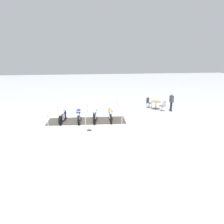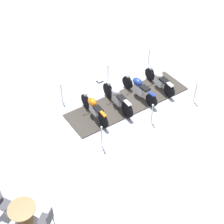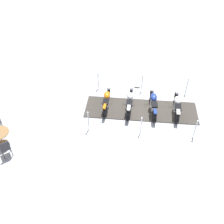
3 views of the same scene
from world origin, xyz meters
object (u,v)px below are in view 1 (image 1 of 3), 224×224
(stanchion_right_front, at_px, (48,125))
(cafe_table, at_px, (156,103))
(stanchion_right_rear, at_px, (122,123))
(stanchion_right_mid, at_px, (86,124))
(info_placard, at_px, (89,130))
(motorcycle_cream, at_px, (62,115))
(stanchion_left_front, at_px, (57,111))
(cafe_chair_near_table, at_px, (149,102))
(bystander_person, at_px, (172,101))
(motorcycle_chrome, at_px, (95,114))
(cafe_chair_across_table, at_px, (163,105))
(stanchion_left_mid, at_px, (88,111))
(stanchion_left_rear, at_px, (117,110))
(motorcycle_copper, at_px, (110,114))

(stanchion_right_front, distance_m, cafe_table, 9.77)
(stanchion_right_rear, bearing_deg, stanchion_right_mid, 176.39)
(stanchion_right_rear, height_order, cafe_table, stanchion_right_rear)
(info_placard, bearing_deg, stanchion_right_front, -7.74)
(motorcycle_cream, relative_size, stanchion_left_front, 1.98)
(info_placard, relative_size, cafe_chair_near_table, 0.34)
(info_placard, relative_size, bystander_person, 0.20)
(motorcycle_chrome, relative_size, stanchion_right_mid, 2.12)
(stanchion_right_front, xyz_separation_m, cafe_chair_across_table, (9.28, 3.28, 0.25))
(stanchion_left_mid, relative_size, cafe_table, 1.15)
(cafe_chair_near_table, relative_size, bystander_person, 0.59)
(stanchion_left_rear, xyz_separation_m, stanchion_right_mid, (-2.65, -3.10, 0.00))
(info_placard, distance_m, cafe_chair_across_table, 7.66)
(motorcycle_copper, bearing_deg, cafe_chair_near_table, 134.15)
(motorcycle_chrome, bearing_deg, cafe_chair_across_table, 112.90)
(motorcycle_chrome, relative_size, cafe_table, 2.56)
(stanchion_left_mid, bearing_deg, motorcycle_chrome, -73.93)
(stanchion_left_front, height_order, cafe_chair_near_table, stanchion_left_front)
(motorcycle_chrome, xyz_separation_m, bystander_person, (6.85, 1.78, 0.46))
(motorcycle_chrome, xyz_separation_m, motorcycle_copper, (1.19, -0.09, 0.00))
(motorcycle_copper, height_order, stanchion_left_front, stanchion_left_front)
(stanchion_right_front, distance_m, info_placard, 2.73)
(stanchion_right_rear, bearing_deg, cafe_chair_near_table, 54.74)
(stanchion_left_front, bearing_deg, motorcycle_cream, -71.75)
(stanchion_right_front, relative_size, info_placard, 3.20)
(motorcycle_chrome, relative_size, cafe_chair_across_table, 2.35)
(motorcycle_cream, bearing_deg, cafe_chair_near_table, 118.66)
(stanchion_left_mid, xyz_separation_m, stanchion_right_front, (-2.65, -3.10, -0.01))
(stanchion_left_mid, bearing_deg, cafe_table, 8.29)
(info_placard, bearing_deg, stanchion_left_front, -53.42)
(stanchion_left_front, bearing_deg, cafe_chair_near_table, 9.86)
(motorcycle_cream, xyz_separation_m, cafe_chair_across_table, (8.52, 1.73, 0.07))
(stanchion_left_front, distance_m, bystander_person, 9.80)
(motorcycle_copper, xyz_separation_m, stanchion_left_front, (-4.12, 1.93, -0.14))
(stanchion_right_front, xyz_separation_m, cafe_table, (8.90, 4.01, 0.26))
(motorcycle_copper, xyz_separation_m, stanchion_left_rear, (0.77, 1.63, -0.17))
(cafe_chair_across_table, bearing_deg, motorcycle_cream, 73.74)
(motorcycle_chrome, distance_m, bystander_person, 7.09)
(bystander_person, bearing_deg, stanchion_right_front, 14.40)
(stanchion_left_mid, distance_m, stanchion_right_mid, 3.26)
(cafe_chair_near_table, bearing_deg, motorcycle_cream, -103.31)
(cafe_table, height_order, cafe_chair_near_table, cafe_chair_near_table)
(stanchion_right_front, bearing_deg, motorcycle_cream, 63.81)
(stanchion_left_mid, bearing_deg, motorcycle_copper, -46.77)
(bystander_person, bearing_deg, stanchion_left_mid, -2.62)
(cafe_chair_across_table, height_order, bystander_person, bystander_person)
(stanchion_left_front, distance_m, stanchion_right_rear, 5.89)
(cafe_chair_across_table, bearing_deg, stanchion_right_mid, 88.96)
(stanchion_left_front, distance_m, stanchion_right_mid, 4.08)
(cafe_chair_near_table, bearing_deg, cafe_table, -0.00)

